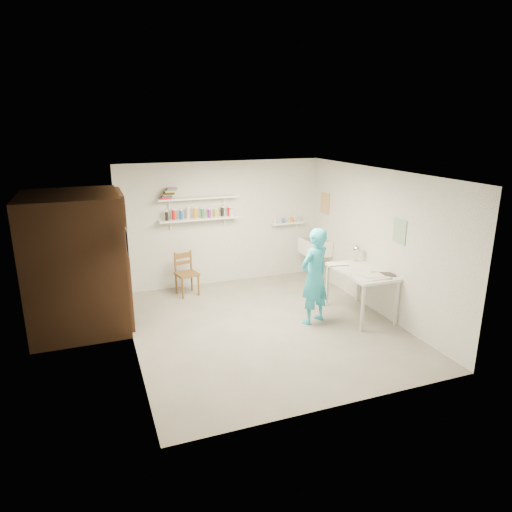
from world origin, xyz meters
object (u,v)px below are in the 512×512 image
object	(u,v)px
belfast_sink	(315,247)
wall_clock	(313,257)
man	(314,276)
wooden_chair	(187,274)
desk_lamp	(357,249)
work_table	(360,293)

from	to	relation	value
belfast_sink	wall_clock	distance (m)	1.86
man	wall_clock	world-z (taller)	man
belfast_sink	wall_clock	bearing A→B (deg)	-118.77
belfast_sink	wooden_chair	xyz separation A→B (m)	(-2.59, 0.09, -0.30)
belfast_sink	desk_lamp	distance (m)	1.41
work_table	belfast_sink	bearing A→B (deg)	86.58
wall_clock	desk_lamp	size ratio (longest dim) A/B	1.90
work_table	desk_lamp	distance (m)	0.79
belfast_sink	wall_clock	size ratio (longest dim) A/B	2.15
wall_clock	belfast_sink	bearing A→B (deg)	39.85
wall_clock	work_table	bearing A→B (deg)	-38.21
belfast_sink	work_table	world-z (taller)	belfast_sink
wall_clock	work_table	size ratio (longest dim) A/B	0.24
wall_clock	work_table	distance (m)	1.03
wooden_chair	desk_lamp	size ratio (longest dim) A/B	5.51
man	work_table	size ratio (longest dim) A/B	1.32
work_table	desk_lamp	size ratio (longest dim) A/B	8.00
belfast_sink	wooden_chair	distance (m)	2.61
wooden_chair	desk_lamp	xyz separation A→B (m)	(2.68, -1.46, 0.60)
belfast_sink	wooden_chair	world-z (taller)	belfast_sink
man	work_table	distance (m)	0.94
work_table	desk_lamp	bearing A→B (deg)	67.58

